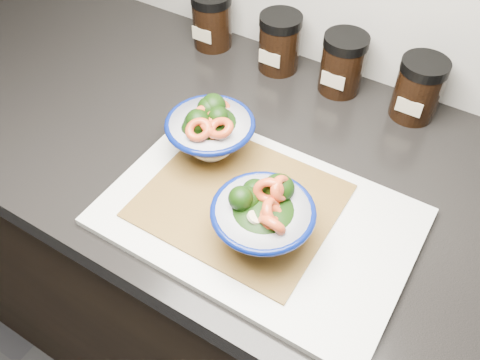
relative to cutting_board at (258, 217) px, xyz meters
The scene contains 10 objects.
cabinet 0.49m from the cutting_board, 98.26° to the left, with size 3.43×0.58×0.86m, color black.
countertop 0.12m from the cutting_board, 98.26° to the left, with size 3.50×0.60×0.04m, color black.
cutting_board is the anchor object (origin of this frame).
bamboo_mat 0.04m from the cutting_board, 169.31° to the left, with size 0.28×0.24×0.00m, color olive.
bowl_left 0.16m from the cutting_board, 152.06° to the left, with size 0.14×0.14×0.10m.
bowl_right 0.07m from the cutting_board, 54.07° to the right, with size 0.14×0.14×0.11m.
spice_jar_a 0.48m from the cutting_board, 131.85° to the left, with size 0.08×0.08×0.11m.
spice_jar_b 0.39m from the cutting_board, 114.42° to the left, with size 0.08×0.08×0.11m.
spice_jar_c 0.36m from the cutting_board, 94.67° to the left, with size 0.08×0.08×0.11m.
spice_jar_d 0.38m from the cutting_board, 72.21° to the left, with size 0.08×0.08×0.11m.
Camera 1 is at (0.24, 0.92, 1.50)m, focal length 38.00 mm.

